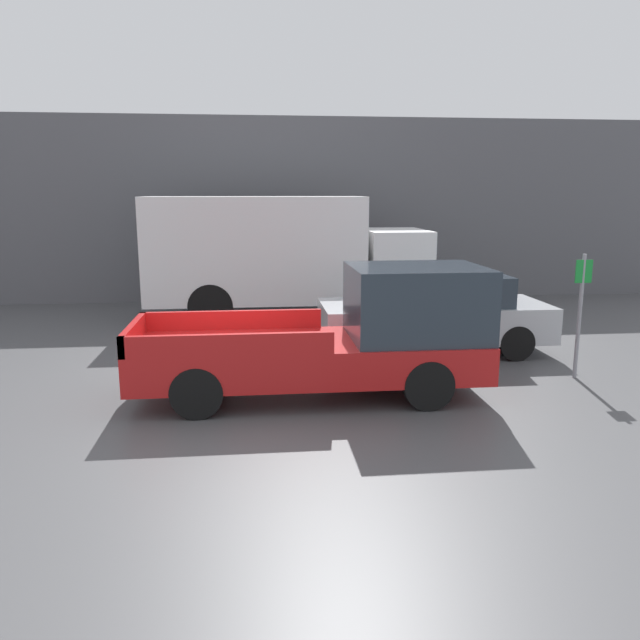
{
  "coord_description": "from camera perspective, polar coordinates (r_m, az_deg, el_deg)",
  "views": [
    {
      "loc": [
        0.27,
        -9.46,
        3.24
      ],
      "look_at": [
        1.42,
        1.2,
        1.05
      ],
      "focal_mm": 35.0,
      "sensor_mm": 36.0,
      "label": 1
    }
  ],
  "objects": [
    {
      "name": "parking_sign",
      "position": [
        11.8,
        22.69,
        0.96
      ],
      "size": [
        0.3,
        0.07,
        2.21
      ],
      "color": "gray",
      "rests_on": "ground"
    },
    {
      "name": "car",
      "position": [
        13.02,
        10.5,
        0.68
      ],
      "size": [
        4.61,
        1.92,
        1.62
      ],
      "color": "#B7BABF",
      "rests_on": "ground"
    },
    {
      "name": "delivery_truck",
      "position": [
        16.2,
        -3.83,
        6.17
      ],
      "size": [
        7.17,
        2.43,
        3.15
      ],
      "color": "white",
      "rests_on": "ground"
    },
    {
      "name": "pickup_truck",
      "position": [
        10.03,
        2.56,
        -1.52
      ],
      "size": [
        5.58,
        1.93,
        2.09
      ],
      "color": "red",
      "rests_on": "ground"
    },
    {
      "name": "ground_plane",
      "position": [
        10.0,
        -7.42,
        -7.43
      ],
      "size": [
        60.0,
        60.0,
        0.0
      ],
      "primitive_type": "plane",
      "color": "#4C4C4F"
    },
    {
      "name": "building_wall",
      "position": [
        19.02,
        -7.06,
        9.92
      ],
      "size": [
        28.0,
        0.15,
        5.44
      ],
      "color": "#56565B",
      "rests_on": "ground"
    }
  ]
}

